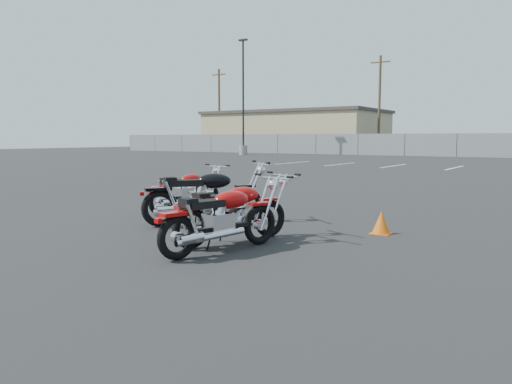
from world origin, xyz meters
The scene contains 11 objects.
ground centered at (0.00, 0.00, 0.00)m, with size 120.00×120.00×0.00m, color black.
motorcycle_front_red centered at (-2.27, 1.83, 0.41)m, with size 0.71×1.84×0.90m.
motorcycle_second_black centered at (-1.05, 0.90, 0.48)m, with size 1.63×1.94×1.05m.
motorcycle_third_red centered at (0.22, -0.03, 0.43)m, with size 1.03×1.90×0.94m.
motorcycle_rear_red centered at (0.44, -0.56, 0.43)m, with size 0.90×1.92×0.95m.
training_cone_near centered at (1.73, 1.74, 0.17)m, with size 0.29×0.29×0.35m.
light_pole_west centered at (-20.29, 29.73, 2.48)m, with size 0.80×0.70×9.70m.
tan_building_west centered at (-22.00, 42.00, 2.16)m, with size 18.40×10.40×4.30m.
utility_pole_a centered at (-30.00, 39.00, 4.69)m, with size 1.80×0.24×9.00m.
utility_pole_b centered at (-12.00, 40.00, 4.69)m, with size 1.80×0.24×9.00m.
parking_line_stripes centered at (-2.50, 20.00, 0.00)m, with size 15.12×4.00×0.01m.
Camera 1 is at (4.24, -5.53, 1.45)m, focal length 35.00 mm.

